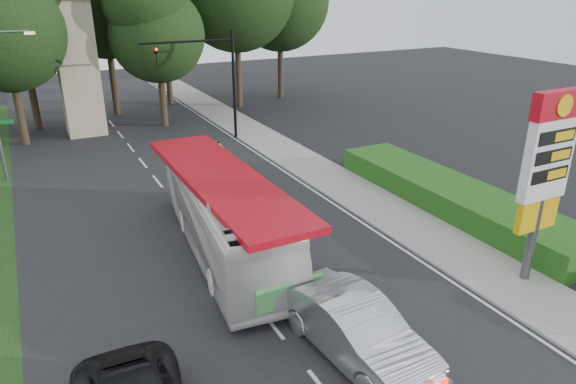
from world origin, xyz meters
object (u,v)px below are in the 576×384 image
traffic_signal_mast (214,71)px  transit_bus (224,213)px  sedan_silver (356,329)px  monument (77,60)px  gas_station_pylon (547,163)px

traffic_signal_mast → transit_bus: 16.03m
transit_bus → sedan_silver: 7.76m
monument → transit_bus: (2.50, -20.85, -3.52)m
gas_station_pylon → traffic_signal_mast: size_ratio=0.95×
transit_bus → monument: bearing=102.9°
monument → sedan_silver: monument is taller
traffic_signal_mast → gas_station_pylon: bearing=-80.9°
traffic_signal_mast → sedan_silver: (-4.18, -22.52, -3.78)m
gas_station_pylon → transit_bus: 11.62m
gas_station_pylon → monument: 30.17m
traffic_signal_mast → monument: 9.76m
monument → gas_station_pylon: bearing=-68.2°
traffic_signal_mast → sedan_silver: 23.21m
traffic_signal_mast → sedan_silver: bearing=-100.5°
sedan_silver → transit_bus: bearing=92.2°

